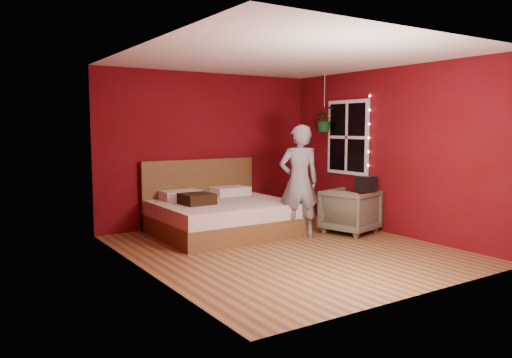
% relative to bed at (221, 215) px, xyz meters
% --- Properties ---
extents(floor, '(4.50, 4.50, 0.00)m').
position_rel_bed_xyz_m(floor, '(0.24, -1.42, -0.29)').
color(floor, olive).
rests_on(floor, ground).
extents(room_walls, '(4.04, 4.54, 2.62)m').
position_rel_bed_xyz_m(room_walls, '(0.24, -1.42, 1.38)').
color(room_walls, maroon).
rests_on(room_walls, ground).
extents(window, '(0.05, 0.97, 1.27)m').
position_rel_bed_xyz_m(window, '(2.20, -0.52, 1.21)').
color(window, white).
rests_on(window, room_walls).
extents(fairy_lights, '(0.04, 0.04, 1.45)m').
position_rel_bed_xyz_m(fairy_lights, '(2.18, -1.05, 1.21)').
color(fairy_lights, silver).
rests_on(fairy_lights, room_walls).
extents(bed, '(2.06, 1.75, 1.13)m').
position_rel_bed_xyz_m(bed, '(0.00, 0.00, 0.00)').
color(bed, brown).
rests_on(bed, ground).
extents(person, '(0.73, 0.60, 1.71)m').
position_rel_bed_xyz_m(person, '(0.85, -0.92, 0.56)').
color(person, slate).
rests_on(person, ground).
extents(armchair, '(0.94, 0.92, 0.70)m').
position_rel_bed_xyz_m(armchair, '(1.73, -1.12, 0.05)').
color(armchair, '#61614D').
rests_on(armchair, ground).
extents(handbag, '(0.33, 0.19, 0.23)m').
position_rel_bed_xyz_m(handbag, '(1.76, -1.42, 0.52)').
color(handbag, black).
rests_on(handbag, armchair).
extents(throw_pillow, '(0.47, 0.47, 0.16)m').
position_rel_bed_xyz_m(throw_pillow, '(-0.46, -0.10, 0.30)').
color(throw_pillow, black).
rests_on(throw_pillow, bed).
extents(hanging_plant, '(0.43, 0.38, 1.01)m').
position_rel_bed_xyz_m(hanging_plant, '(2.06, -0.07, 1.52)').
color(hanging_plant, silver).
rests_on(hanging_plant, room_walls).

